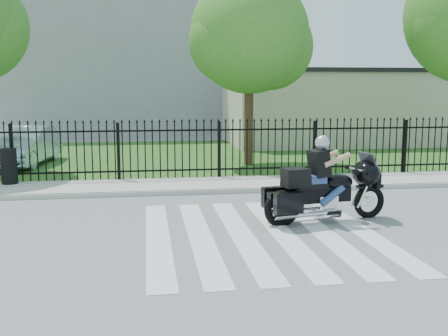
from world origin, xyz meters
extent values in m
plane|color=slate|center=(0.00, 0.00, 0.00)|extent=(120.00, 120.00, 0.00)
cube|color=#ADAAA3|center=(0.00, 5.00, 0.06)|extent=(40.00, 2.00, 0.12)
cube|color=#ADAAA3|center=(0.00, 4.00, 0.06)|extent=(40.00, 0.12, 0.12)
cube|color=#26551D|center=(0.00, 12.00, 0.01)|extent=(40.00, 12.00, 0.02)
cube|color=black|center=(0.00, 6.00, 0.35)|extent=(26.00, 0.04, 0.05)
cube|color=black|center=(0.00, 6.00, 1.55)|extent=(26.00, 0.04, 0.05)
cylinder|color=#382316|center=(1.50, 9.00, 2.08)|extent=(0.32, 0.32, 4.16)
sphere|color=#2E7320|center=(1.50, 9.00, 4.68)|extent=(4.20, 4.20, 4.20)
cube|color=beige|center=(7.00, 16.00, 1.75)|extent=(10.00, 6.00, 3.50)
cube|color=black|center=(7.00, 16.00, 3.60)|extent=(10.20, 6.20, 0.20)
cube|color=#97999F|center=(-3.00, 26.00, 6.00)|extent=(15.00, 10.00, 12.00)
torus|color=black|center=(2.60, 0.96, 0.35)|extent=(0.75, 0.26, 0.74)
torus|color=black|center=(0.55, 0.60, 0.35)|extent=(0.79, 0.29, 0.78)
cube|color=black|center=(1.39, 0.75, 0.59)|extent=(1.41, 0.49, 0.32)
ellipsoid|color=black|center=(1.81, 0.82, 0.83)|extent=(0.72, 0.53, 0.35)
cube|color=black|center=(1.18, 0.71, 0.79)|extent=(0.74, 0.45, 0.11)
cube|color=silver|center=(1.55, 0.77, 0.41)|extent=(0.48, 0.39, 0.32)
ellipsoid|color=black|center=(2.49, 0.94, 0.98)|extent=(0.70, 0.86, 0.58)
cube|color=black|center=(0.84, 0.65, 0.98)|extent=(0.57, 0.49, 0.38)
cube|color=navy|center=(1.30, 0.73, 0.92)|extent=(0.41, 0.38, 0.19)
sphere|color=#B3B6BC|center=(1.43, 0.75, 1.69)|extent=(0.31, 0.31, 0.31)
imported|color=#A8BDD3|center=(-6.54, 10.10, 0.72)|extent=(2.03, 4.41, 1.40)
cylinder|color=black|center=(-6.03, 5.70, 0.62)|extent=(0.47, 0.47, 1.00)
camera|label=1|loc=(-2.17, -9.61, 2.81)|focal=42.00mm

